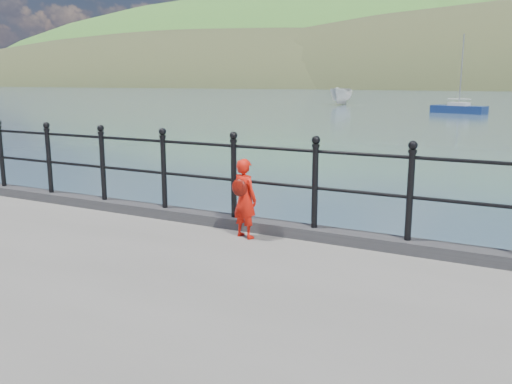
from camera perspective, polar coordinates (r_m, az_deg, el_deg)
The scene contains 6 objects.
ground at distance 7.82m, azimuth 2.19°, elevation -11.07°, with size 600.00×600.00×0.00m, color #2D4251.
kerb at distance 7.34m, azimuth 1.75°, elevation -3.73°, with size 60.00×0.30×0.15m, color #28282B.
railing at distance 7.18m, azimuth 1.79°, elevation 2.04°, with size 18.11×0.11×1.20m.
child at distance 7.01m, azimuth -1.23°, elevation -0.63°, with size 0.44×0.36×1.04m.
launch_white at distance 67.16m, azimuth 8.99°, elevation 9.94°, with size 2.09×5.55×2.15m, color silver.
sailboat_port at distance 53.19m, azimuth 20.54°, elevation 8.12°, with size 5.09×2.89×7.21m.
Camera 1 is at (3.10, -6.51, 3.04)m, focal length 38.00 mm.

